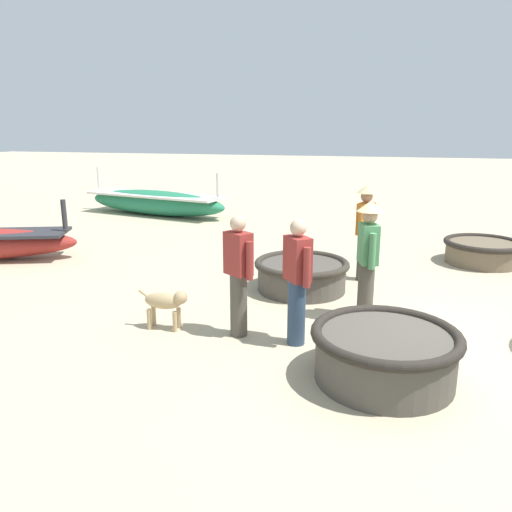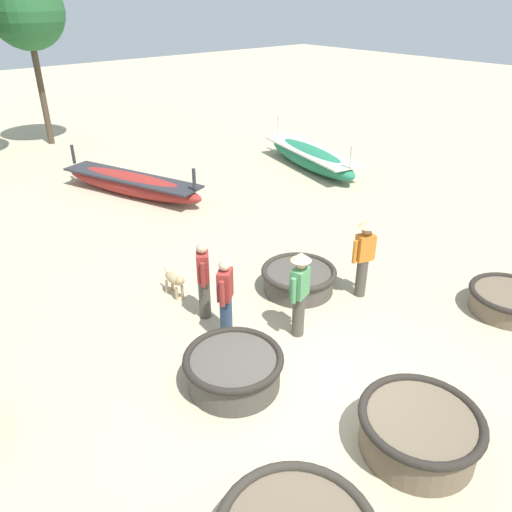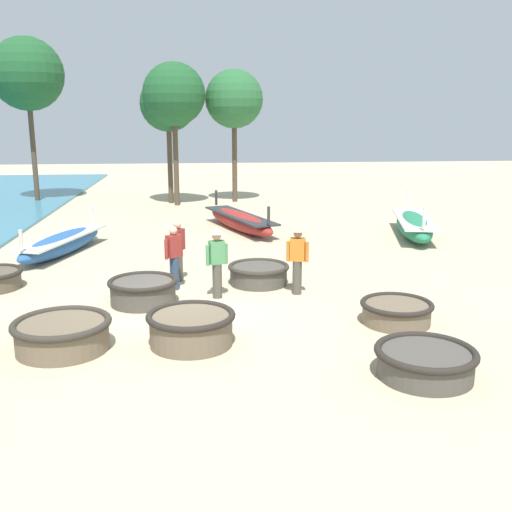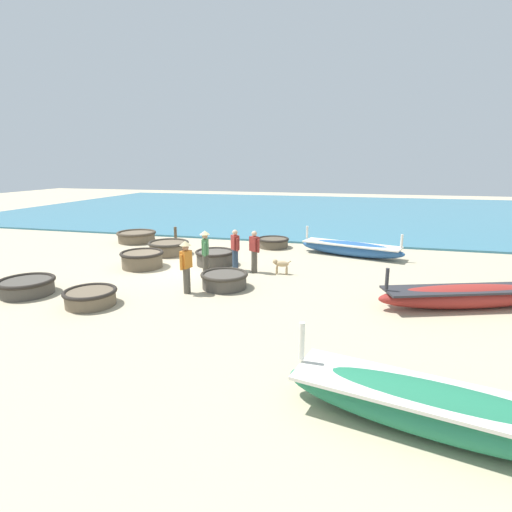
# 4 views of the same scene
# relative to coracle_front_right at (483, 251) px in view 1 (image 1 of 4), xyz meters

# --- Properties ---
(ground_plane) EXTENTS (80.00, 80.00, 0.00)m
(ground_plane) POSITION_rel_coracle_front_right_xyz_m (-4.48, 0.97, -0.25)
(ground_plane) COLOR #BCAD8C
(coracle_front_right) EXTENTS (1.49, 1.49, 0.47)m
(coracle_front_right) POSITION_rel_coracle_front_right_xyz_m (0.00, 0.00, 0.00)
(coracle_front_right) COLOR brown
(coracle_front_right) RESTS_ON ground
(coracle_tilted) EXTENTS (1.55, 1.55, 0.50)m
(coracle_tilted) POSITION_rel_coracle_front_right_xyz_m (-2.54, 3.17, 0.02)
(coracle_tilted) COLOR #4C473F
(coracle_tilted) RESTS_ON ground
(coracle_far_left) EXTENTS (1.57, 1.57, 0.57)m
(coracle_far_left) POSITION_rel_coracle_front_right_xyz_m (-5.30, 1.81, 0.06)
(coracle_far_left) COLOR #4C473F
(coracle_far_left) RESTS_ON ground
(long_boat_ochre_hull) EXTENTS (2.12, 4.98, 1.36)m
(long_boat_ochre_hull) POSITION_rel_coracle_front_right_xyz_m (3.46, 8.67, 0.14)
(long_boat_ochre_hull) COLOR #237551
(long_boat_ochre_hull) RESTS_ON ground
(fisherman_standing_left) EXTENTS (0.37, 0.45, 1.57)m
(fisherman_standing_left) POSITION_rel_coracle_front_right_xyz_m (-4.56, 3.64, 0.58)
(fisherman_standing_left) COLOR #4C473D
(fisherman_standing_left) RESTS_ON ground
(fisherman_crouching) EXTENTS (0.43, 0.39, 1.57)m
(fisherman_crouching) POSITION_rel_coracle_front_right_xyz_m (-4.63, 2.88, 0.58)
(fisherman_crouching) COLOR #2D425B
(fisherman_crouching) RESTS_ON ground
(fisherman_standing_right) EXTENTS (0.51, 0.36, 1.67)m
(fisherman_standing_right) POSITION_rel_coracle_front_right_xyz_m (-1.71, 2.22, 0.70)
(fisherman_standing_right) COLOR #4C473D
(fisherman_standing_right) RESTS_ON ground
(fisherman_with_hat) EXTENTS (0.51, 0.36, 1.67)m
(fisherman_with_hat) POSITION_rel_coracle_front_right_xyz_m (-3.61, 2.09, 0.70)
(fisherman_with_hat) COLOR #4C473D
(fisherman_with_hat) RESTS_ON ground
(dog) EXTENTS (0.21, 0.69, 0.55)m
(dog) POSITION_rel_coracle_front_right_xyz_m (-4.61, 4.62, 0.12)
(dog) COLOR tan
(dog) RESTS_ON ground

